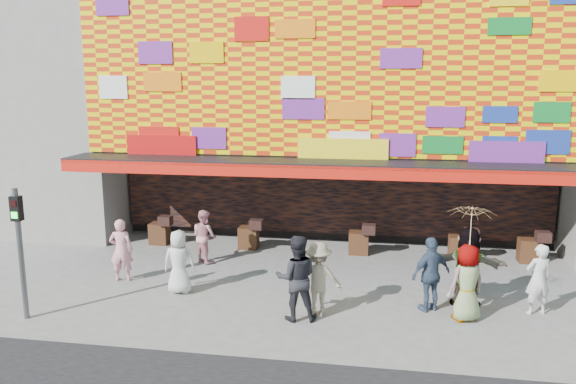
# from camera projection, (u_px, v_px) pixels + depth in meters

# --- Properties ---
(ground) EXTENTS (90.00, 90.00, 0.00)m
(ground) POSITION_uv_depth(u_px,v_px,m) (307.00, 310.00, 13.15)
(ground) COLOR slate
(ground) RESTS_ON ground
(shop_building) EXTENTS (15.20, 9.40, 10.00)m
(shop_building) POSITION_uv_depth(u_px,v_px,m) (338.00, 82.00, 20.03)
(shop_building) COLOR gray
(shop_building) RESTS_ON ground
(neighbor_left) EXTENTS (11.00, 8.00, 12.00)m
(neighbor_left) POSITION_uv_depth(u_px,v_px,m) (4.00, 62.00, 21.82)
(neighbor_left) COLOR gray
(neighbor_left) RESTS_ON ground
(signal_left) EXTENTS (0.22, 0.20, 3.00)m
(signal_left) POSITION_uv_depth(u_px,v_px,m) (19.00, 239.00, 12.33)
(signal_left) COLOR #59595B
(signal_left) RESTS_ON ground
(ped_a) EXTENTS (0.85, 0.60, 1.63)m
(ped_a) POSITION_uv_depth(u_px,v_px,m) (179.00, 262.00, 14.07)
(ped_a) COLOR silver
(ped_a) RESTS_ON ground
(ped_b) EXTENTS (0.69, 0.52, 1.70)m
(ped_b) POSITION_uv_depth(u_px,v_px,m) (121.00, 250.00, 14.93)
(ped_b) COLOR pink
(ped_b) RESTS_ON ground
(ped_c) EXTENTS (1.07, 0.90, 1.95)m
(ped_c) POSITION_uv_depth(u_px,v_px,m) (296.00, 278.00, 12.47)
(ped_c) COLOR black
(ped_c) RESTS_ON ground
(ped_d) EXTENTS (1.20, 0.82, 1.70)m
(ped_d) POSITION_uv_depth(u_px,v_px,m) (318.00, 279.00, 12.77)
(ped_d) COLOR gray
(ped_d) RESTS_ON ground
(ped_e) EXTENTS (1.10, 0.94, 1.77)m
(ped_e) POSITION_uv_depth(u_px,v_px,m) (431.00, 274.00, 12.96)
(ped_e) COLOR #374761
(ped_e) RESTS_ON ground
(ped_f) EXTENTS (1.85, 0.80, 1.94)m
(ped_f) POSITION_uv_depth(u_px,v_px,m) (467.00, 267.00, 13.24)
(ped_f) COLOR gray
(ped_f) RESTS_ON ground
(ped_g) EXTENTS (1.02, 0.90, 1.75)m
(ped_g) POSITION_uv_depth(u_px,v_px,m) (467.00, 283.00, 12.43)
(ped_g) COLOR gray
(ped_g) RESTS_ON ground
(ped_h) EXTENTS (0.70, 0.56, 1.67)m
(ped_h) POSITION_uv_depth(u_px,v_px,m) (538.00, 279.00, 12.78)
(ped_h) COLOR silver
(ped_h) RESTS_ON ground
(ped_i) EXTENTS (0.97, 0.93, 1.58)m
(ped_i) POSITION_uv_depth(u_px,v_px,m) (204.00, 236.00, 16.51)
(ped_i) COLOR #D48992
(ped_i) RESTS_ON ground
(parasol) EXTENTS (1.35, 1.36, 1.88)m
(parasol) POSITION_uv_depth(u_px,v_px,m) (471.00, 227.00, 12.18)
(parasol) COLOR beige
(parasol) RESTS_ON ground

